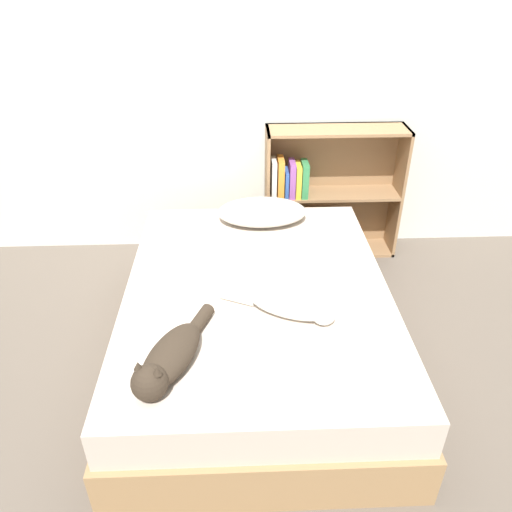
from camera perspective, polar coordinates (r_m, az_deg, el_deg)
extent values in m
plane|color=brown|center=(2.84, 0.12, -11.16)|extent=(8.00, 8.00, 0.00)
cube|color=silver|center=(3.41, -0.84, 20.35)|extent=(8.00, 0.06, 2.50)
cube|color=#99754C|center=(2.75, 0.12, -9.16)|extent=(1.37, 1.83, 0.26)
cube|color=#C1B2A3|center=(2.60, 0.13, -5.33)|extent=(1.33, 1.77, 0.20)
ellipsoid|color=beige|center=(3.12, 0.68, 5.07)|extent=(0.55, 0.34, 0.13)
ellipsoid|color=white|center=(2.34, 3.83, -5.58)|extent=(0.42, 0.30, 0.11)
sphere|color=white|center=(2.30, 7.75, -6.38)|extent=(0.12, 0.12, 0.12)
cone|color=white|center=(2.29, 8.09, -4.60)|extent=(0.04, 0.04, 0.03)
cone|color=white|center=(2.24, 7.64, -5.55)|extent=(0.04, 0.04, 0.03)
cylinder|color=white|center=(2.43, -2.06, -4.70)|extent=(0.18, 0.12, 0.05)
ellipsoid|color=#33281E|center=(2.10, -9.66, -11.14)|extent=(0.31, 0.44, 0.12)
sphere|color=#33281E|center=(1.99, -12.06, -13.97)|extent=(0.14, 0.14, 0.14)
cone|color=#33281E|center=(1.92, -11.27, -12.75)|extent=(0.04, 0.04, 0.03)
cone|color=#33281E|center=(1.96, -13.34, -12.09)|extent=(0.04, 0.04, 0.03)
cylinder|color=#33281E|center=(2.30, -6.40, -7.36)|extent=(0.13, 0.19, 0.06)
cube|color=#8E6B47|center=(3.50, 1.27, 7.06)|extent=(0.02, 0.26, 0.92)
cube|color=#8E6B47|center=(3.67, 15.84, 7.05)|extent=(0.02, 0.26, 0.92)
cube|color=#8E6B47|center=(3.77, 8.18, 0.88)|extent=(0.94, 0.26, 0.02)
cube|color=#8E6B47|center=(3.40, 9.37, 14.03)|extent=(0.94, 0.26, 0.02)
cube|color=#8E6B47|center=(3.56, 8.73, 7.11)|extent=(0.90, 0.26, 0.02)
cube|color=#8E6B47|center=(3.67, 8.41, 7.91)|extent=(0.94, 0.02, 0.92)
cube|color=beige|center=(3.41, 2.04, 8.90)|extent=(0.03, 0.16, 0.26)
cube|color=orange|center=(3.41, 2.81, 8.97)|extent=(0.04, 0.16, 0.27)
cube|color=#2D519E|center=(3.43, 3.46, 8.34)|extent=(0.02, 0.16, 0.18)
cube|color=#8C4C99|center=(3.43, 4.11, 8.81)|extent=(0.04, 0.16, 0.24)
cube|color=gold|center=(3.43, 4.80, 8.66)|extent=(0.03, 0.16, 0.22)
cube|color=#337F47|center=(3.44, 5.55, 8.77)|extent=(0.04, 0.16, 0.24)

